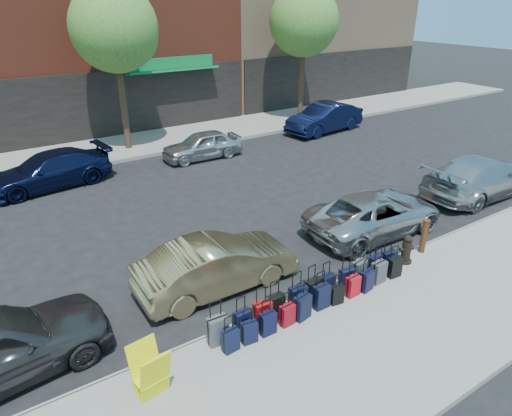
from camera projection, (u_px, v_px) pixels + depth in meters
ground at (215, 229)px, 14.59m from camera, size 120.00×120.00×0.00m
sidewalk_near at (363, 346)px, 9.64m from camera, size 60.00×4.00×0.15m
sidewalk_far at (115, 148)px, 22.11m from camera, size 60.00×4.00×0.15m
curb_near at (303, 298)px, 11.17m from camera, size 60.00×0.08×0.15m
curb_far at (130, 159)px, 20.59m from camera, size 60.00×0.08×0.15m
tree_center at (118, 30)px, 19.80m from camera, size 3.80×3.80×7.27m
tree_right at (306, 23)px, 25.04m from camera, size 3.80×3.80×7.27m
suitcase_front_0 at (218, 330)px, 9.48m from camera, size 0.44×0.26×1.03m
suitcase_front_1 at (243, 322)px, 9.78m from camera, size 0.39×0.23×0.91m
suitcase_front_2 at (262, 314)px, 10.00m from camera, size 0.41×0.23×0.96m
suitcase_front_3 at (276, 306)px, 10.27m from camera, size 0.39×0.22×0.93m
suitcase_front_4 at (298, 298)px, 10.50m from camera, size 0.43×0.25×1.00m
suitcase_front_5 at (313, 291)px, 10.77m from camera, size 0.44×0.28×0.99m
suitcase_front_6 at (327, 285)px, 11.02m from camera, size 0.39×0.22×0.92m
suitcase_front_7 at (347, 279)px, 11.27m from camera, size 0.41×0.27×0.92m
suitcase_front_8 at (359, 271)px, 11.56m from camera, size 0.43×0.28×0.96m
suitcase_front_9 at (374, 265)px, 11.79m from camera, size 0.43×0.28×0.97m
suitcase_front_10 at (388, 261)px, 12.03m from camera, size 0.41×0.26×0.93m
suitcase_back_0 at (231, 340)px, 9.31m from camera, size 0.36×0.23×0.82m
suitcase_back_1 at (249, 332)px, 9.54m from camera, size 0.36×0.23×0.81m
suitcase_back_2 at (268, 323)px, 9.77m from camera, size 0.36×0.21×0.86m
suitcase_back_3 at (287, 315)px, 10.05m from camera, size 0.36×0.22×0.82m
suitcase_back_4 at (302, 307)px, 10.23m from camera, size 0.44×0.31×0.96m
suitcase_back_5 at (321, 296)px, 10.59m from camera, size 0.40×0.23×0.95m
suitcase_back_6 at (337, 294)px, 10.75m from camera, size 0.35×0.23×0.77m
suitcase_back_7 at (353, 286)px, 11.03m from camera, size 0.37×0.22×0.85m
suitcase_back_8 at (367, 281)px, 11.22m from camera, size 0.40×0.28×0.88m
suitcase_back_9 at (379, 272)px, 11.52m from camera, size 0.41×0.26×0.95m
suitcase_back_10 at (394, 267)px, 11.78m from camera, size 0.39×0.25×0.87m
fire_hydrant at (406, 250)px, 12.37m from camera, size 0.42×0.37×0.82m
bollard at (424, 236)px, 12.80m from camera, size 0.19×0.19×1.01m
display_rack at (150, 372)px, 8.19m from camera, size 0.65×0.70×1.03m
car_near_1 at (217, 265)px, 11.40m from camera, size 4.14×1.49×1.36m
car_near_2 at (375, 213)px, 14.19m from camera, size 4.66×2.24×1.28m
car_near_3 at (481, 177)px, 16.77m from camera, size 5.16×2.18×1.49m
car_far_1 at (49, 170)px, 17.56m from camera, size 4.87×2.47×1.35m
car_far_2 at (202, 145)px, 20.71m from camera, size 3.70×1.58×1.25m
car_far_3 at (324, 118)px, 24.71m from camera, size 4.80×2.17×1.53m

